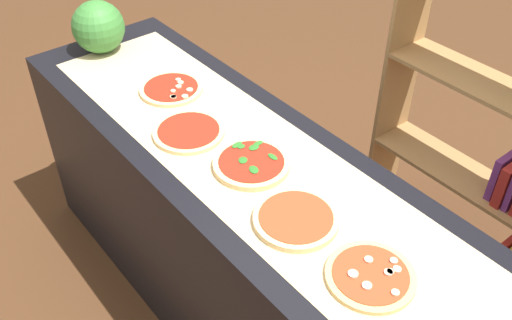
% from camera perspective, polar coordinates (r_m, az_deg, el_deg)
% --- Properties ---
extents(counter, '(2.50, 0.67, 0.93)m').
position_cam_1_polar(counter, '(2.32, 0.00, -9.32)').
color(counter, black).
rests_on(counter, ground_plane).
extents(parchment_paper, '(2.19, 0.51, 0.00)m').
position_cam_1_polar(parchment_paper, '(1.99, 0.00, -0.42)').
color(parchment_paper, tan).
rests_on(parchment_paper, counter).
extents(pizza_mushroom_0, '(0.26, 0.26, 0.02)m').
position_cam_1_polar(pizza_mushroom_0, '(2.40, -8.48, 7.07)').
color(pizza_mushroom_0, '#E5C17F').
rests_on(pizza_mushroom_0, parchment_paper).
extents(pizza_plain_1, '(0.27, 0.27, 0.02)m').
position_cam_1_polar(pizza_plain_1, '(2.14, -6.76, 2.83)').
color(pizza_plain_1, '#E5C17F').
rests_on(pizza_plain_1, parchment_paper).
extents(pizza_spinach_2, '(0.27, 0.27, 0.03)m').
position_cam_1_polar(pizza_spinach_2, '(1.98, -0.47, -0.35)').
color(pizza_spinach_2, '#E5C17F').
rests_on(pizza_spinach_2, parchment_paper).
extents(pizza_plain_3, '(0.27, 0.27, 0.02)m').
position_cam_1_polar(pizza_plain_3, '(1.78, 4.01, -5.91)').
color(pizza_plain_3, '#E5C17F').
rests_on(pizza_plain_3, parchment_paper).
extents(pizza_mushroom_4, '(0.26, 0.26, 0.02)m').
position_cam_1_polar(pizza_mushroom_4, '(1.66, 11.41, -11.30)').
color(pizza_mushroom_4, '#DBB26B').
rests_on(pizza_mushroom_4, parchment_paper).
extents(watermelon, '(0.24, 0.24, 0.24)m').
position_cam_1_polar(watermelon, '(2.72, -15.53, 12.73)').
color(watermelon, '#387A33').
rests_on(watermelon, counter).
extents(bookshelf, '(0.94, 0.26, 1.45)m').
position_cam_1_polar(bookshelf, '(2.65, 23.20, 0.09)').
color(bookshelf, '#A87A47').
rests_on(bookshelf, ground_plane).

